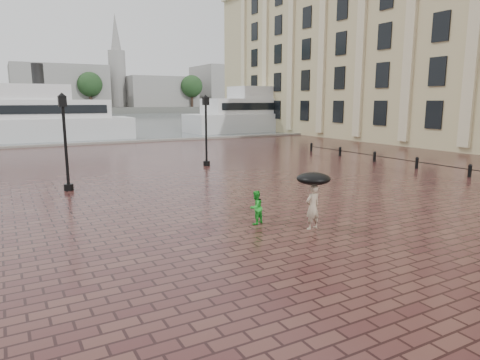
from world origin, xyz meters
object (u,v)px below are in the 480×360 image
object	(u,v)px
ferry_far	(272,113)
street_lamps	(71,133)
ferry_near	(10,118)
child_pedestrian	(256,207)
adult_pedestrian	(313,207)

from	to	relation	value
ferry_far	street_lamps	bearing A→B (deg)	-142.71
ferry_near	ferry_far	xyz separation A→B (m)	(33.10, 1.33, 0.10)
child_pedestrian	ferry_far	distance (m)	47.66
child_pedestrian	ferry_far	size ratio (longest dim) A/B	0.05
adult_pedestrian	ferry_near	distance (m)	40.39
ferry_far	child_pedestrian	bearing A→B (deg)	-126.12
ferry_near	ferry_far	distance (m)	33.13
ferry_far	adult_pedestrian	bearing A→B (deg)	-123.88
street_lamps	adult_pedestrian	distance (m)	16.76
adult_pedestrian	ferry_near	xyz separation A→B (m)	(-7.82, 39.59, 1.65)
adult_pedestrian	child_pedestrian	xyz separation A→B (m)	(-1.31, 1.42, -0.17)
street_lamps	ferry_far	distance (m)	39.42
adult_pedestrian	child_pedestrian	bearing A→B (deg)	-52.06
street_lamps	ferry_near	world-z (taller)	ferry_near
adult_pedestrian	ferry_far	bearing A→B (deg)	-126.39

